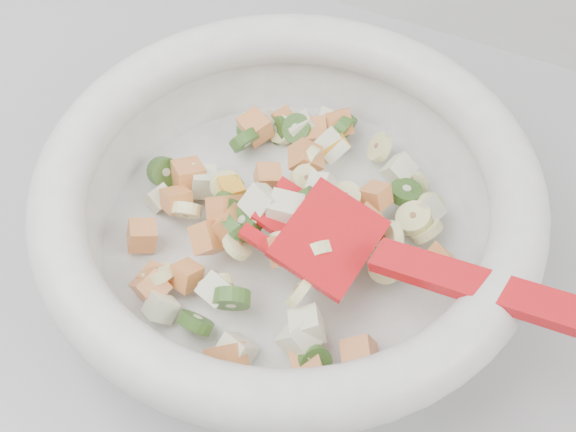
% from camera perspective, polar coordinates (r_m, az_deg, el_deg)
% --- Properties ---
extents(mixing_bowl, '(0.49, 0.37, 0.13)m').
position_cam_1_polar(mixing_bowl, '(0.59, 0.05, 0.50)').
color(mixing_bowl, white).
rests_on(mixing_bowl, counter).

